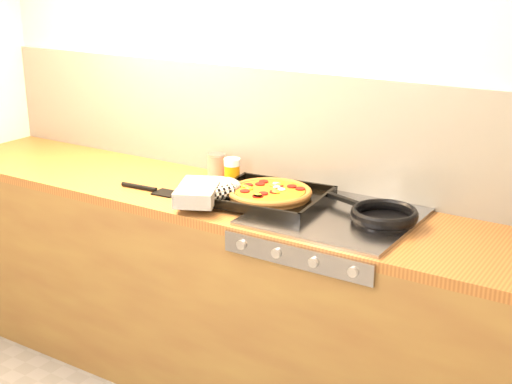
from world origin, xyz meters
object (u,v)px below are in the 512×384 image
Objects in this scene: frying_pan at (383,215)px; juice_glass at (232,172)px; tomato_can at (217,166)px; pizza_on_tray at (251,193)px.

frying_pan is 3.65× the size of juice_glass.
frying_pan is at bearing -7.88° from juice_glass.
tomato_can is (-0.87, 0.14, 0.02)m from frying_pan.
juice_glass reaches higher than frying_pan.
pizza_on_tray is at bearing -33.03° from tomato_can.
pizza_on_tray is 0.55m from frying_pan.
juice_glass reaches higher than tomato_can.
frying_pan is 3.77× the size of tomato_can.
tomato_can reaches higher than frying_pan.
tomato_can is at bearing 160.75° from juice_glass.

